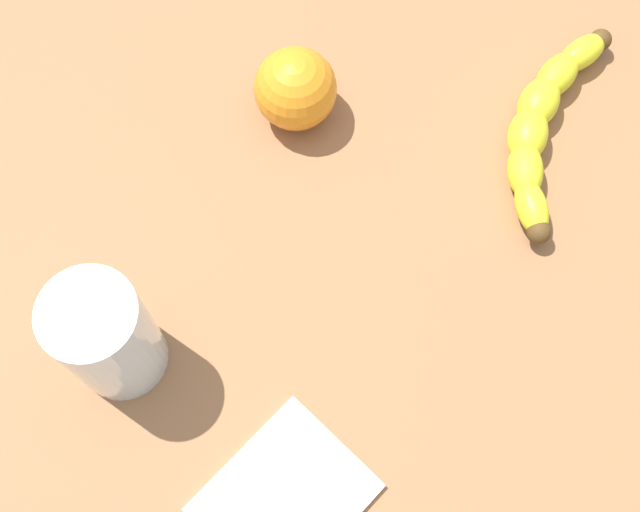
# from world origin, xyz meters

# --- Properties ---
(wooden_tabletop) EXTENTS (1.20, 1.20, 0.03)m
(wooden_tabletop) POSITION_xyz_m (0.00, 0.00, 0.01)
(wooden_tabletop) COLOR #94643F
(wooden_tabletop) RESTS_ON ground
(banana) EXTENTS (0.23, 0.08, 0.04)m
(banana) POSITION_xyz_m (0.14, -0.13, 0.05)
(banana) COLOR yellow
(banana) RESTS_ON wooden_tabletop
(smoothie_glass) EXTENTS (0.07, 0.07, 0.12)m
(smoothie_glass) POSITION_xyz_m (-0.14, 0.18, 0.09)
(smoothie_glass) COLOR silver
(smoothie_glass) RESTS_ON wooden_tabletop
(orange_fruit) EXTENTS (0.07, 0.07, 0.07)m
(orange_fruit) POSITION_xyz_m (0.12, 0.09, 0.07)
(orange_fruit) COLOR orange
(orange_fruit) RESTS_ON wooden_tabletop
(folded_napkin) EXTENTS (0.16, 0.15, 0.01)m
(folded_napkin) POSITION_xyz_m (-0.22, 0.03, 0.03)
(folded_napkin) COLOR white
(folded_napkin) RESTS_ON wooden_tabletop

